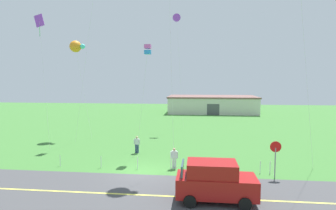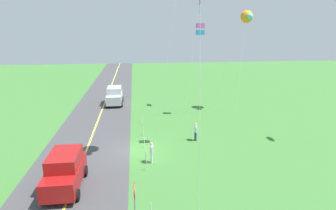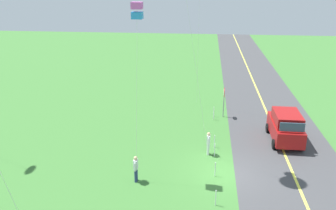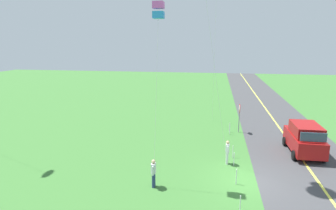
# 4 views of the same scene
# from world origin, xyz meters

# --- Properties ---
(ground_plane) EXTENTS (120.00, 120.00, 0.10)m
(ground_plane) POSITION_xyz_m (0.00, 0.00, -0.05)
(ground_plane) COLOR #3D7533
(asphalt_road) EXTENTS (120.00, 7.00, 0.00)m
(asphalt_road) POSITION_xyz_m (0.00, -4.00, 0.00)
(asphalt_road) COLOR #424244
(asphalt_road) RESTS_ON ground
(road_centre_stripe) EXTENTS (120.00, 0.16, 0.00)m
(road_centre_stripe) POSITION_xyz_m (0.00, -4.00, 0.01)
(road_centre_stripe) COLOR #E5E04C
(road_centre_stripe) RESTS_ON asphalt_road
(car_suv_foreground) EXTENTS (4.40, 2.12, 2.24)m
(car_suv_foreground) POSITION_xyz_m (5.01, -4.35, 1.15)
(car_suv_foreground) COLOR maroon
(car_suv_foreground) RESTS_ON ground
(stop_sign) EXTENTS (0.76, 0.08, 2.56)m
(stop_sign) POSITION_xyz_m (9.41, -0.10, 1.80)
(stop_sign) COLOR gray
(stop_sign) RESTS_ON ground
(person_adult_near) EXTENTS (0.58, 0.22, 1.60)m
(person_adult_near) POSITION_xyz_m (2.27, 1.13, 0.86)
(person_adult_near) COLOR silver
(person_adult_near) RESTS_ON ground
(person_adult_companion) EXTENTS (0.58, 0.22, 1.60)m
(person_adult_companion) POSITION_xyz_m (-1.56, 5.24, 0.86)
(person_adult_companion) COLOR navy
(person_adult_companion) RESTS_ON ground
(kite_blue_mid) EXTENTS (1.39, 0.56, 9.95)m
(kite_blue_mid) POSITION_xyz_m (-0.46, 5.13, 9.49)
(kite_blue_mid) COLOR silver
(kite_blue_mid) RESTS_ON ground
(fence_post_1) EXTENTS (0.05, 0.05, 0.90)m
(fence_post_1) POSITION_xyz_m (-3.37, 0.70, 0.45)
(fence_post_1) COLOR silver
(fence_post_1) RESTS_ON ground
(fence_post_2) EXTENTS (0.05, 0.05, 0.90)m
(fence_post_2) POSITION_xyz_m (-0.49, 0.70, 0.45)
(fence_post_2) COLOR silver
(fence_post_2) RESTS_ON ground
(fence_post_3) EXTENTS (0.05, 0.05, 0.90)m
(fence_post_3) POSITION_xyz_m (2.04, 0.70, 0.45)
(fence_post_3) COLOR silver
(fence_post_3) RESTS_ON ground
(fence_post_4) EXTENTS (0.05, 0.05, 0.90)m
(fence_post_4) POSITION_xyz_m (3.38, 0.70, 0.45)
(fence_post_4) COLOR silver
(fence_post_4) RESTS_ON ground
(fence_post_5) EXTENTS (0.05, 0.05, 0.90)m
(fence_post_5) POSITION_xyz_m (8.60, 0.70, 0.45)
(fence_post_5) COLOR silver
(fence_post_5) RESTS_ON ground
(fence_post_6) EXTENTS (0.05, 0.05, 0.90)m
(fence_post_6) POSITION_xyz_m (9.29, 0.70, 0.45)
(fence_post_6) COLOR silver
(fence_post_6) RESTS_ON ground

